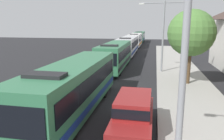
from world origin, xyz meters
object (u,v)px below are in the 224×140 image
object	(u,v)px
bus_rear	(140,36)
streetlamp_near	(185,44)
bus_middle	(128,45)
streetlamp_mid	(163,29)
roadside_tree	(191,33)
white_suv	(133,113)
bus_second_in_line	(115,55)
bus_lead	(75,86)
bus_fourth_in_line	(135,40)

from	to	relation	value
bus_rear	streetlamp_near	xyz separation A→B (m)	(5.40, -58.86, 3.06)
bus_middle	streetlamp_mid	distance (m)	14.74
roadside_tree	streetlamp_mid	bearing A→B (deg)	115.36
white_suv	streetlamp_near	size ratio (longest dim) A/B	0.65
bus_second_in_line	bus_middle	bearing A→B (deg)	90.00
bus_lead	bus_second_in_line	bearing A→B (deg)	90.00
bus_fourth_in_line	bus_second_in_line	bearing A→B (deg)	-90.00
bus_middle	streetlamp_near	bearing A→B (deg)	-80.20
streetlamp_near	streetlamp_mid	distance (m)	17.87
bus_second_in_line	streetlamp_near	world-z (taller)	streetlamp_near
streetlamp_near	bus_middle	bearing A→B (deg)	99.80
bus_lead	streetlamp_near	distance (m)	8.32
bus_rear	streetlamp_mid	bearing A→B (deg)	-82.50
bus_lead	bus_middle	distance (m)	25.69
bus_second_in_line	bus_middle	xyz separation A→B (m)	(0.00, 12.44, 0.00)
streetlamp_near	roadside_tree	world-z (taller)	streetlamp_near
bus_middle	streetlamp_mid	xyz separation A→B (m)	(5.40, -13.37, 3.08)
white_suv	roadside_tree	distance (m)	10.88
bus_second_in_line	streetlamp_mid	xyz separation A→B (m)	(5.40, -0.93, 3.08)
bus_lead	roadside_tree	size ratio (longest dim) A/B	1.77
bus_fourth_in_line	white_suv	size ratio (longest dim) A/B	2.48
bus_second_in_line	roadside_tree	size ratio (longest dim) A/B	1.67
bus_second_in_line	streetlamp_near	xyz separation A→B (m)	(5.40, -18.81, 3.07)
bus_second_in_line	bus_middle	size ratio (longest dim) A/B	0.86
white_suv	bus_rear	bearing A→B (deg)	93.84
bus_fourth_in_line	roadside_tree	size ratio (longest dim) A/B	1.91
bus_second_in_line	white_suv	bearing A→B (deg)	-76.19
bus_rear	white_suv	xyz separation A→B (m)	(3.70, -55.10, -0.66)
streetlamp_mid	bus_fourth_in_line	bearing A→B (deg)	101.15
bus_lead	streetlamp_mid	world-z (taller)	streetlamp_mid
bus_fourth_in_line	streetlamp_mid	xyz separation A→B (m)	(5.40, -27.40, 3.08)
bus_fourth_in_line	bus_rear	size ratio (longest dim) A/B	1.06
bus_fourth_in_line	roadside_tree	distance (m)	32.97
white_suv	streetlamp_mid	distance (m)	14.70
bus_lead	streetlamp_near	size ratio (longest dim) A/B	1.50
bus_second_in_line	bus_rear	distance (m)	40.05
bus_fourth_in_line	streetlamp_near	size ratio (longest dim) A/B	1.62
bus_lead	streetlamp_mid	xyz separation A→B (m)	(5.40, 12.33, 3.08)
bus_lead	bus_fourth_in_line	distance (m)	39.72
streetlamp_near	bus_second_in_line	bearing A→B (deg)	106.02
bus_second_in_line	bus_middle	distance (m)	12.44
bus_lead	white_suv	bearing A→B (deg)	-25.80
streetlamp_mid	bus_second_in_line	bearing A→B (deg)	170.18
bus_rear	bus_middle	bearing A→B (deg)	-90.00
bus_middle	white_suv	size ratio (longest dim) A/B	2.52
bus_fourth_in_line	streetlamp_near	xyz separation A→B (m)	(5.40, -45.27, 3.06)
bus_lead	streetlamp_near	bearing A→B (deg)	-45.77
bus_lead	bus_middle	size ratio (longest dim) A/B	0.91
bus_lead	streetlamp_mid	distance (m)	13.80
bus_second_in_line	streetlamp_near	size ratio (longest dim) A/B	1.42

